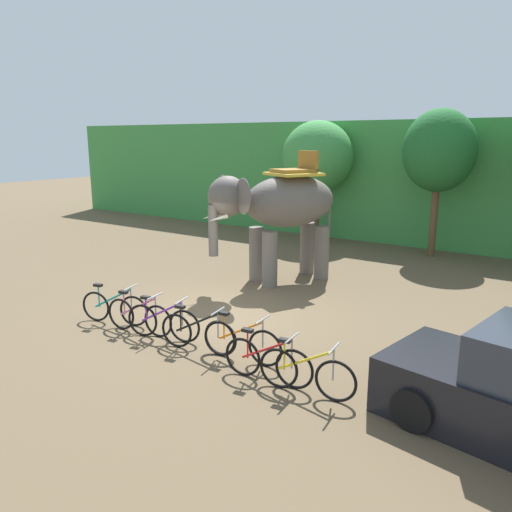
# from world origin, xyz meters

# --- Properties ---
(ground_plane) EXTENTS (80.00, 80.00, 0.00)m
(ground_plane) POSITION_xyz_m (0.00, 0.00, 0.00)
(ground_plane) COLOR brown
(foliage_hedge) EXTENTS (36.00, 6.00, 4.82)m
(foliage_hedge) POSITION_xyz_m (0.00, 13.26, 2.41)
(foliage_hedge) COLOR #3D8E42
(foliage_hedge) RESTS_ON ground
(tree_right) EXTENTS (2.85, 2.85, 4.84)m
(tree_right) POSITION_xyz_m (-2.44, 9.42, 3.40)
(tree_right) COLOR brown
(tree_right) RESTS_ON ground
(tree_left) EXTENTS (2.47, 2.47, 5.13)m
(tree_left) POSITION_xyz_m (2.39, 9.13, 3.70)
(tree_left) COLOR brown
(tree_left) RESTS_ON ground
(elephant) EXTENTS (3.07, 4.13, 3.78)m
(elephant) POSITION_xyz_m (-0.40, 3.31, 2.20)
(elephant) COLOR #665E56
(elephant) RESTS_ON ground
(bike_teal) EXTENTS (1.66, 0.64, 0.92)m
(bike_teal) POSITION_xyz_m (-1.60, -1.83, 0.39)
(bike_teal) COLOR black
(bike_teal) RESTS_ON ground
(bike_pink) EXTENTS (1.70, 0.52, 0.92)m
(bike_pink) POSITION_xyz_m (-0.70, -1.91, 0.39)
(bike_pink) COLOR black
(bike_pink) RESTS_ON ground
(bike_purple) EXTENTS (1.67, 0.60, 0.92)m
(bike_purple) POSITION_xyz_m (-0.03, -1.86, 0.39)
(bike_purple) COLOR black
(bike_purple) RESTS_ON ground
(bike_black) EXTENTS (1.69, 0.52, 0.92)m
(bike_black) POSITION_xyz_m (0.98, -1.92, 0.39)
(bike_black) COLOR black
(bike_black) RESTS_ON ground
(bike_orange) EXTENTS (1.71, 0.52, 0.92)m
(bike_orange) POSITION_xyz_m (1.94, -1.77, 0.39)
(bike_orange) COLOR black
(bike_orange) RESTS_ON ground
(bike_red) EXTENTS (1.71, 0.52, 0.92)m
(bike_red) POSITION_xyz_m (2.82, -2.21, 0.39)
(bike_red) COLOR black
(bike_red) RESTS_ON ground
(bike_yellow) EXTENTS (1.70, 0.52, 0.92)m
(bike_yellow) POSITION_xyz_m (3.58, -2.22, 0.39)
(bike_yellow) COLOR black
(bike_yellow) RESTS_ON ground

